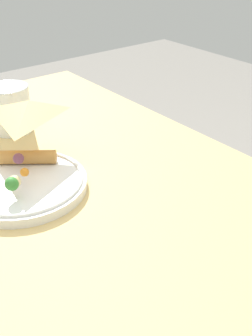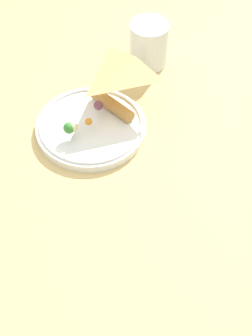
{
  "view_description": "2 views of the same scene",
  "coord_description": "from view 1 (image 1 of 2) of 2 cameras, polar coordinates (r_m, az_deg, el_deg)",
  "views": [
    {
      "loc": [
        0.43,
        -0.22,
        1.13
      ],
      "look_at": [
        -0.01,
        0.12,
        0.8
      ],
      "focal_mm": 45.0,
      "sensor_mm": 36.0,
      "label": 1
    },
    {
      "loc": [
        0.54,
        0.16,
        1.48
      ],
      "look_at": [
        -0.01,
        0.08,
        0.79
      ],
      "focal_mm": 55.0,
      "sensor_mm": 36.0,
      "label": 2
    }
  ],
  "objects": [
    {
      "name": "milk_glass",
      "position": [
        0.91,
        -15.36,
        7.57
      ],
      "size": [
        0.08,
        0.08,
        0.1
      ],
      "color": "white",
      "rests_on": "dining_table"
    },
    {
      "name": "plate_pizza",
      "position": [
        0.71,
        -13.92,
        -1.75
      ],
      "size": [
        0.21,
        0.21,
        0.05
      ],
      "color": "white",
      "rests_on": "dining_table"
    },
    {
      "name": "dining_table",
      "position": [
        0.69,
        -7.64,
        -14.94
      ],
      "size": [
        1.26,
        0.77,
        0.75
      ],
      "color": "#DBB770",
      "rests_on": "ground_plane"
    }
  ]
}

